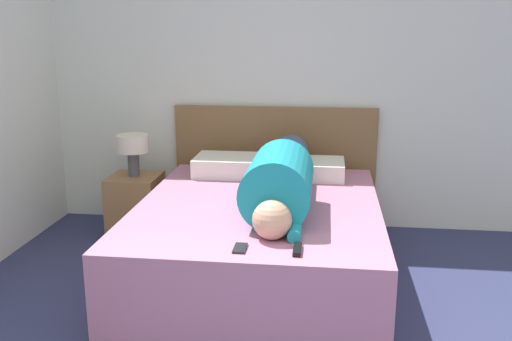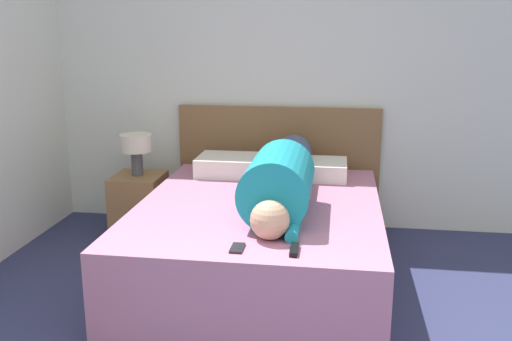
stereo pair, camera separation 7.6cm
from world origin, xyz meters
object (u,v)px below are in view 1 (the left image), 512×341
Objects in this scene: nightstand at (136,205)px; pillow_second at (313,169)px; cell_phone at (240,248)px; bed at (259,241)px; person_lying at (282,177)px; tv_remote at (297,249)px; pillow_near_headboard at (228,165)px; table_lamp at (133,147)px.

nightstand is 1.44m from pillow_second.
pillow_second is at bearing 77.72° from cell_phone.
bed is at bearing -114.94° from pillow_second.
person_lying is 0.82m from tv_remote.
pillow_second is 3.59× the size of cell_phone.
pillow_near_headboard is at bearing 114.74° from bed.
table_lamp reaches higher than cell_phone.
bed is at bearing 89.95° from cell_phone.
nightstand is at bearing 149.92° from person_lying.
nightstand is 0.83m from pillow_near_headboard.
bed is 0.88m from tv_remote.
pillow_near_headboard is at bearing -1.18° from nightstand.
person_lying is at bearing 100.23° from tv_remote.
person_lying is (1.22, -0.70, -0.02)m from table_lamp.
pillow_near_headboard is (0.75, -0.02, 0.35)m from nightstand.
cell_phone is (-0.00, -0.79, 0.27)m from bed.
pillow_second is at bearing -0.64° from nightstand.
cell_phone is at bearing -100.34° from person_lying.
table_lamp is 2.03m from tv_remote.
bed is 0.46m from person_lying.
nightstand is 1.04× the size of pillow_second.
tv_remote is (0.61, -1.49, -0.06)m from pillow_near_headboard.
person_lying reaches higher than table_lamp.
person_lying is 3.36× the size of pillow_near_headboard.
pillow_near_headboard is 1.61m from tv_remote.
cell_phone is at bearing -54.57° from nightstand.
pillow_second is 1.52m from cell_phone.
tv_remote is at bearing -79.77° from person_lying.
pillow_near_headboard reaches higher than cell_phone.
table_lamp is at bearing 178.82° from pillow_near_headboard.
person_lying is 12.67× the size of cell_phone.
bed is 3.94× the size of pillow_near_headboard.
nightstand is (-1.07, 0.71, -0.02)m from bed.
tv_remote is at bearing -47.82° from nightstand.
nightstand is at bearing 179.36° from pillow_second.
nightstand is 2.05m from tv_remote.
bed is at bearing -33.59° from table_lamp.
table_lamp is at bearing 125.43° from cell_phone.
person_lying reaches higher than pillow_near_headboard.
pillow_second is (1.39, -0.02, 0.35)m from nightstand.
pillow_second reaches higher than bed.
pillow_second is 3.11× the size of tv_remote.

